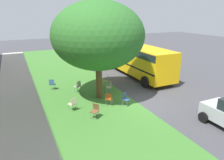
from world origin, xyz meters
name	(u,v)px	position (x,y,z in m)	size (l,w,h in m)	color
ground	(140,102)	(0.00, 0.00, 0.00)	(80.00, 80.00, 0.00)	#424247
grass_verge	(97,111)	(0.00, 3.20, 0.00)	(48.00, 6.00, 0.01)	#3D752D
sidewalk_strip	(21,127)	(0.00, 7.60, 0.00)	(48.00, 2.80, 0.01)	#ADA89E
street_tree	(98,36)	(2.06, 2.20, 4.42)	(6.23, 6.23, 6.73)	brown
chair_0	(78,86)	(3.75, 3.29, 0.52)	(0.58, 0.58, 0.88)	#ADA393
chair_1	(73,103)	(0.73, 4.52, 0.52)	(0.55, 0.54, 0.88)	beige
chair_2	(109,98)	(0.44, 2.17, 0.52)	(0.59, 0.59, 0.88)	#C64C1E
chair_3	(110,86)	(2.58, 1.13, 0.52)	(0.54, 0.55, 0.88)	beige
chair_4	(107,80)	(4.00, 0.73, 0.52)	(0.51, 0.51, 0.88)	olive
chair_5	(52,84)	(5.10, 5.01, 0.52)	(0.56, 0.56, 0.88)	#335184
chair_6	(125,98)	(0.02, 1.16, 0.52)	(0.57, 0.56, 0.88)	#335184
chair_7	(95,110)	(-0.75, 3.61, 0.52)	(0.58, 0.58, 0.88)	brown
school_bus	(134,56)	(6.35, -3.23, 1.76)	(10.40, 2.80, 2.88)	yellow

